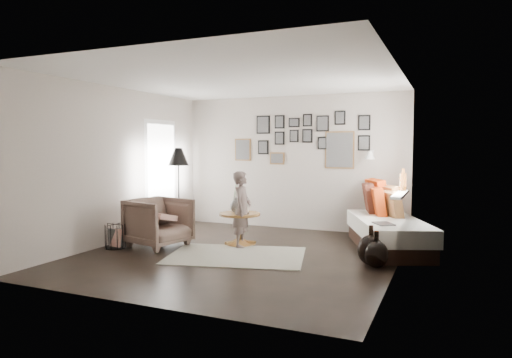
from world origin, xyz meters
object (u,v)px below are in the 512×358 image
at_px(child, 242,209).
at_px(floor_lamp, 178,160).
at_px(pedestal_table, 240,230).
at_px(daybed, 389,227).
at_px(magazine_basket, 115,236).
at_px(demijohn_small, 376,254).
at_px(demijohn_large, 371,250).
at_px(vase, 236,204).
at_px(armchair, 159,222).

bearing_deg(child, floor_lamp, 63.62).
xyz_separation_m(pedestal_table, daybed, (2.28, 0.73, 0.09)).
distance_m(magazine_basket, demijohn_small, 4.02).
bearing_deg(daybed, demijohn_large, -116.35).
bearing_deg(demijohn_large, demijohn_small, -52.69).
distance_m(pedestal_table, demijohn_small, 2.36).
height_order(daybed, demijohn_large, daybed).
height_order(pedestal_table, vase, vase).
height_order(daybed, floor_lamp, floor_lamp).
bearing_deg(vase, demijohn_small, -14.46).
height_order(pedestal_table, demijohn_small, pedestal_table).
xyz_separation_m(pedestal_table, magazine_basket, (-1.72, -1.00, -0.06)).
height_order(floor_lamp, demijohn_small, floor_lamp).
height_order(magazine_basket, child, child).
relative_size(demijohn_small, child, 0.40).
bearing_deg(armchair, child, -54.97).
bearing_deg(child, armchair, 102.82).
bearing_deg(daybed, vase, 174.79).
bearing_deg(magazine_basket, daybed, 23.36).
relative_size(demijohn_large, demijohn_small, 1.10).
bearing_deg(demijohn_small, magazine_basket, -174.14).
xyz_separation_m(demijohn_small, child, (-2.18, 0.46, 0.42)).
bearing_deg(floor_lamp, demijohn_small, -14.41).
relative_size(demijohn_large, child, 0.44).
xyz_separation_m(magazine_basket, child, (1.82, 0.87, 0.42)).
relative_size(daybed, magazine_basket, 6.04).
xyz_separation_m(floor_lamp, child, (1.50, -0.48, -0.76)).
distance_m(daybed, floor_lamp, 3.84).
height_order(vase, daybed, daybed).
height_order(vase, armchair, vase).
distance_m(magazine_basket, demijohn_large, 3.94).
relative_size(armchair, floor_lamp, 0.54).
bearing_deg(pedestal_table, daybed, 17.68).
bearing_deg(demijohn_large, floor_lamp, 167.05).
distance_m(armchair, demijohn_small, 3.44).
bearing_deg(floor_lamp, vase, -14.32).
distance_m(vase, child, 0.25).
xyz_separation_m(pedestal_table, floor_lamp, (-1.39, 0.36, 1.13)).
bearing_deg(floor_lamp, child, -17.87).
distance_m(vase, demijohn_large, 2.37).
xyz_separation_m(armchair, floor_lamp, (-0.24, 0.97, 0.98)).
distance_m(pedestal_table, child, 0.40).
distance_m(armchair, magazine_basket, 0.71).
bearing_deg(pedestal_table, child, -50.50).
distance_m(vase, daybed, 2.49).
bearing_deg(armchair, demijohn_small, -75.82).
bearing_deg(daybed, pedestal_table, 175.80).
distance_m(pedestal_table, vase, 0.44).
bearing_deg(magazine_basket, armchair, 33.96).
xyz_separation_m(daybed, armchair, (-3.43, -1.35, 0.06)).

